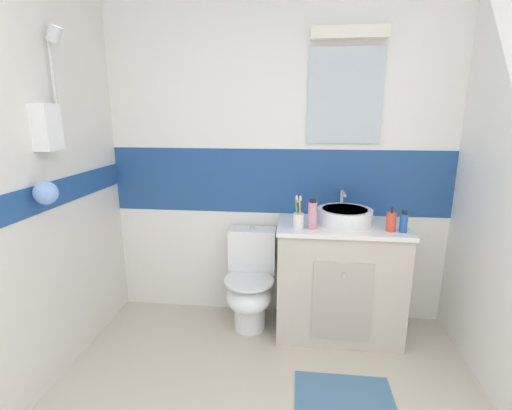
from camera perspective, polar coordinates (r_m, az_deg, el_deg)
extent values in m
cube|color=white|center=(3.09, 3.21, -8.61)|extent=(3.20, 0.10, 0.85)
cube|color=#234C8C|center=(2.90, 3.39, 3.79)|extent=(3.20, 0.10, 0.50)
cube|color=white|center=(2.87, 3.65, 20.23)|extent=(3.20, 0.10, 1.15)
cube|color=silver|center=(2.81, 13.64, 16.05)|extent=(0.52, 0.02, 0.66)
cube|color=white|center=(2.82, 14.26, 24.43)|extent=(0.52, 0.10, 0.08)
cube|color=#234C8C|center=(2.21, -34.74, -0.85)|extent=(0.01, 3.48, 0.16)
cube|color=white|center=(2.41, -29.65, 10.41)|extent=(0.10, 0.14, 0.26)
cylinder|color=silver|center=(2.54, -28.85, 16.39)|extent=(0.02, 0.02, 0.51)
cylinder|color=silver|center=(2.55, -28.78, 22.19)|extent=(0.10, 0.07, 0.11)
sphere|color=#7FA5E5|center=(2.32, -29.76, 1.63)|extent=(0.13, 0.13, 0.13)
cube|color=beige|center=(2.84, 12.65, -11.37)|extent=(0.88, 0.49, 0.82)
cube|color=white|center=(2.68, 13.16, -3.22)|extent=(0.90, 0.51, 0.03)
cube|color=#B6AD9F|center=(2.64, 13.16, -14.47)|extent=(0.40, 0.01, 0.57)
cylinder|color=silver|center=(2.54, 13.46, -10.56)|extent=(0.02, 0.02, 0.03)
cylinder|color=white|center=(2.70, 13.53, -1.66)|extent=(0.39, 0.39, 0.10)
cylinder|color=#AFB1BA|center=(2.69, 13.59, -0.71)|extent=(0.32, 0.32, 0.01)
cylinder|color=silver|center=(2.90, 13.07, 0.36)|extent=(0.03, 0.03, 0.19)
cylinder|color=silver|center=(2.78, 13.42, 1.76)|extent=(0.02, 0.17, 0.02)
cylinder|color=white|center=(2.96, -0.95, -16.91)|extent=(0.24, 0.24, 0.18)
ellipsoid|color=white|center=(2.83, -1.07, -13.85)|extent=(0.34, 0.42, 0.22)
cylinder|color=white|center=(2.77, -1.09, -11.62)|extent=(0.37, 0.37, 0.02)
cube|color=white|center=(2.90, -0.55, -6.97)|extent=(0.36, 0.17, 0.35)
cylinder|color=silver|center=(2.84, -0.56, -3.56)|extent=(0.04, 0.04, 0.02)
cylinder|color=white|center=(2.52, 6.58, -2.45)|extent=(0.08, 0.08, 0.10)
cylinder|color=#3FB259|center=(2.51, 6.28, -0.88)|extent=(0.03, 0.01, 0.18)
cube|color=white|center=(2.48, 6.34, 1.15)|extent=(0.02, 0.02, 0.03)
cylinder|color=gold|center=(2.49, 6.86, -0.97)|extent=(0.02, 0.03, 0.18)
cube|color=white|center=(2.47, 6.92, 1.06)|extent=(0.01, 0.02, 0.03)
cylinder|color=#D83F4C|center=(2.52, 6.39, -1.05)|extent=(0.03, 0.04, 0.16)
cube|color=white|center=(2.50, 6.44, 0.75)|extent=(0.02, 0.02, 0.03)
cylinder|color=#D84C33|center=(2.60, 20.17, -2.47)|extent=(0.06, 0.06, 0.13)
cylinder|color=#262626|center=(2.58, 20.32, -0.74)|extent=(0.01, 0.01, 0.04)
cylinder|color=#262626|center=(2.56, 20.42, -0.41)|extent=(0.01, 0.02, 0.01)
cylinder|color=pink|center=(2.51, 8.71, -1.62)|extent=(0.06, 0.06, 0.18)
cylinder|color=black|center=(2.49, 8.80, 0.64)|extent=(0.04, 0.04, 0.02)
cylinder|color=#2659B2|center=(2.61, 21.87, -2.61)|extent=(0.05, 0.05, 0.12)
cylinder|color=black|center=(2.59, 22.01, -1.08)|extent=(0.04, 0.04, 0.02)
cube|color=#4C7299|center=(2.48, 13.44, -26.86)|extent=(0.57, 0.37, 0.01)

